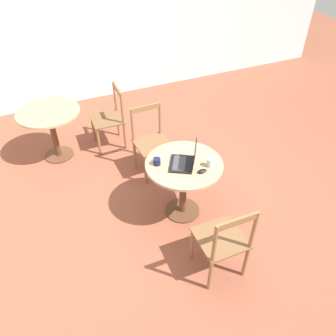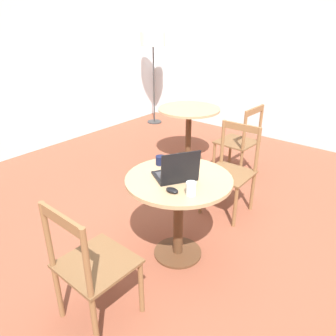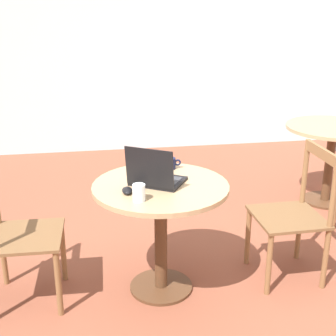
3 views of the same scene
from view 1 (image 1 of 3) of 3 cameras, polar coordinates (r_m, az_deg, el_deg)
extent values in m
plane|color=brown|center=(4.06, 2.99, -6.12)|extent=(16.00, 16.00, 0.00)
cube|color=silver|center=(6.09, -11.64, 23.99)|extent=(0.06, 9.40, 2.70)
cylinder|color=#51331E|center=(3.96, 2.50, -7.35)|extent=(0.41, 0.41, 0.02)
cylinder|color=#51331E|center=(3.71, 2.65, -3.64)|extent=(0.08, 0.08, 0.68)
cylinder|color=tan|center=(3.48, 2.83, 0.65)|extent=(0.83, 0.83, 0.03)
cylinder|color=#51331E|center=(5.04, -18.41, 2.21)|extent=(0.41, 0.41, 0.02)
cylinder|color=#51331E|center=(4.85, -19.24, 5.51)|extent=(0.08, 0.08, 0.68)
cylinder|color=tan|center=(4.67, -20.16, 9.12)|extent=(0.83, 0.83, 0.03)
cylinder|color=brown|center=(3.38, 4.16, -13.07)|extent=(0.04, 0.04, 0.43)
cylinder|color=brown|center=(3.52, 9.90, -10.98)|extent=(0.04, 0.04, 0.43)
cylinder|color=brown|center=(3.19, 7.34, -18.05)|extent=(0.04, 0.04, 0.43)
cylinder|color=brown|center=(3.33, 13.37, -15.56)|extent=(0.04, 0.04, 0.43)
cube|color=brown|center=(3.17, 9.10, -11.94)|extent=(0.45, 0.45, 0.02)
cylinder|color=brown|center=(2.82, 8.12, -12.96)|extent=(0.04, 0.04, 0.46)
cylinder|color=brown|center=(2.98, 14.69, -10.40)|extent=(0.04, 0.04, 0.46)
cube|color=brown|center=(2.75, 12.03, -9.12)|extent=(0.04, 0.41, 0.07)
cylinder|color=brown|center=(4.32, 0.80, 1.05)|extent=(0.04, 0.04, 0.43)
cylinder|color=brown|center=(4.20, -3.92, -0.36)|extent=(0.04, 0.04, 0.43)
cylinder|color=brown|center=(4.59, -1.33, 3.73)|extent=(0.04, 0.04, 0.43)
cylinder|color=brown|center=(4.48, -5.81, 2.47)|extent=(0.04, 0.04, 0.43)
cube|color=brown|center=(4.26, -2.65, 4.17)|extent=(0.45, 0.45, 0.02)
cylinder|color=brown|center=(4.34, -1.42, 8.69)|extent=(0.04, 0.04, 0.46)
cylinder|color=brown|center=(4.22, -6.22, 7.49)|extent=(0.04, 0.04, 0.46)
cube|color=brown|center=(4.18, -3.90, 10.37)|extent=(0.03, 0.41, 0.07)
cylinder|color=brown|center=(4.79, -11.95, 4.46)|extent=(0.04, 0.04, 0.43)
cylinder|color=brown|center=(5.11, -12.88, 6.73)|extent=(0.04, 0.04, 0.43)
cylinder|color=brown|center=(4.85, -7.52, 5.48)|extent=(0.04, 0.04, 0.43)
cylinder|color=brown|center=(5.17, -8.70, 7.67)|extent=(0.04, 0.04, 0.43)
cube|color=brown|center=(4.86, -10.57, 8.34)|extent=(0.45, 0.45, 0.02)
cylinder|color=brown|center=(4.61, -8.00, 10.25)|extent=(0.04, 0.04, 0.46)
cylinder|color=brown|center=(4.94, -9.22, 12.23)|extent=(0.04, 0.04, 0.46)
cube|color=brown|center=(4.69, -8.86, 13.35)|extent=(0.41, 0.04, 0.07)
cube|color=black|center=(3.44, 2.32, 0.72)|extent=(0.38, 0.36, 0.02)
cube|color=#38383D|center=(3.44, 1.99, 0.88)|extent=(0.29, 0.25, 0.00)
cube|color=black|center=(3.36, 4.60, 2.25)|extent=(0.27, 0.18, 0.24)
cube|color=black|center=(3.36, 4.52, 2.26)|extent=(0.25, 0.16, 0.21)
ellipsoid|color=black|center=(3.36, 5.98, -0.54)|extent=(0.06, 0.10, 0.03)
cylinder|color=#141938|center=(3.43, -1.98, 1.16)|extent=(0.08, 0.08, 0.08)
torus|color=#141938|center=(3.47, -2.31, 1.69)|extent=(0.05, 0.01, 0.05)
cylinder|color=silver|center=(3.42, 7.35, 0.97)|extent=(0.07, 0.07, 0.10)
camera|label=2|loc=(2.88, 48.38, 4.93)|focal=35.00mm
camera|label=3|loc=(4.51, 38.78, 16.98)|focal=50.00mm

